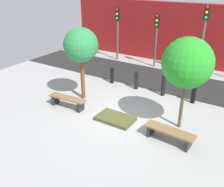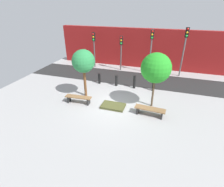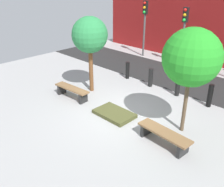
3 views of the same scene
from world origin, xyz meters
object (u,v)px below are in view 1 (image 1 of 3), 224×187
object	(u,v)px
bollard_right	(194,93)
traffic_light_mid_west	(157,31)
bench_right	(169,133)
traffic_light_mid_east	(204,28)
traffic_light_west	(118,24)
tree_behind_left_bench	(81,46)
planter_bed	(115,118)
bollard_center	(163,85)
bollard_left	(136,81)
bollard_far_left	(112,75)
bench_left	(68,100)
tree_behind_right_bench	(187,63)

from	to	relation	value
bollard_right	traffic_light_mid_west	world-z (taller)	traffic_light_mid_west
bench_right	traffic_light_mid_east	world-z (taller)	traffic_light_mid_east
traffic_light_mid_west	traffic_light_west	bearing A→B (deg)	179.99
tree_behind_left_bench	bollard_right	distance (m)	5.38
bollard_right	traffic_light_mid_east	distance (m)	4.38
planter_bed	tree_behind_left_bench	size ratio (longest dim) A/B	0.45
planter_bed	traffic_light_mid_east	distance (m)	7.45
bench_right	bollard_right	xyz separation A→B (m)	(-0.15, 3.35, 0.14)
tree_behind_left_bench	bollard_center	world-z (taller)	tree_behind_left_bench
traffic_light_mid_east	traffic_light_west	bearing A→B (deg)	-179.99
bollard_center	traffic_light_mid_west	size ratio (longest dim) A/B	0.32
planter_bed	bollard_left	distance (m)	3.25
tree_behind_left_bench	traffic_light_mid_west	xyz separation A→B (m)	(0.93, 5.97, -0.24)
bench_right	bollard_left	bearing A→B (deg)	136.09
traffic_light_west	traffic_light_mid_west	bearing A→B (deg)	-0.01
tree_behind_left_bench	bollard_left	size ratio (longest dim) A/B	3.74
tree_behind_left_bench	traffic_light_west	size ratio (longest dim) A/B	0.96
bollard_left	traffic_light_mid_east	world-z (taller)	traffic_light_mid_east
bollard_far_left	bollard_right	size ratio (longest dim) A/B	0.92
bench_left	traffic_light_west	world-z (taller)	traffic_light_west
tree_behind_left_bench	bollard_far_left	xyz separation A→B (m)	(0.15, 2.26, -2.06)
tree_behind_left_bench	tree_behind_right_bench	world-z (taller)	tree_behind_right_bench
bollard_far_left	bollard_left	size ratio (longest dim) A/B	0.97
traffic_light_mid_west	tree_behind_left_bench	bearing A→B (deg)	-98.89
bench_right	tree_behind_left_bench	world-z (taller)	tree_behind_left_bench
tree_behind_left_bench	bollard_center	xyz separation A→B (m)	(3.01, 2.26, -1.97)
planter_bed	tree_behind_left_bench	xyz separation A→B (m)	(-2.30, 0.89, 2.41)
bench_right	bollard_center	bearing A→B (deg)	119.36
bollard_left	bollard_center	xyz separation A→B (m)	(1.43, 0.00, 0.07)
traffic_light_mid_west	traffic_light_mid_east	distance (m)	2.76
tree_behind_left_bench	bollard_center	bearing A→B (deg)	36.86
tree_behind_left_bench	bollard_far_left	world-z (taller)	tree_behind_left_bench
bench_left	bollard_far_left	distance (m)	3.35
bench_left	bollard_left	xyz separation A→B (m)	(1.58, 3.35, 0.10)
bench_left	bollard_right	world-z (taller)	bollard_right
bollard_far_left	bollard_center	distance (m)	2.87
bollard_center	bench_left	bearing A→B (deg)	-131.97
tree_behind_left_bench	traffic_light_mid_east	distance (m)	7.00
traffic_light_mid_west	traffic_light_mid_east	world-z (taller)	traffic_light_mid_east
bollard_far_left	traffic_light_mid_east	distance (m)	5.57
bollard_far_left	traffic_light_mid_west	size ratio (longest dim) A/B	0.26
bollard_left	traffic_light_mid_west	world-z (taller)	traffic_light_mid_west
tree_behind_left_bench	traffic_light_mid_west	world-z (taller)	tree_behind_left_bench
planter_bed	bench_right	bearing A→B (deg)	-4.98
bollard_center	bollard_right	xyz separation A→B (m)	(1.43, 0.00, -0.05)
bollard_right	traffic_light_mid_east	bearing A→B (deg)	102.00
planter_bed	bollard_center	xyz separation A→B (m)	(0.72, 3.15, 0.44)
tree_behind_right_bench	bollard_left	xyz separation A→B (m)	(-3.01, 2.26, -2.08)
tree_behind_left_bench	bollard_left	bearing A→B (deg)	55.05
bench_left	traffic_light_mid_west	xyz separation A→B (m)	(0.93, 7.06, 1.90)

